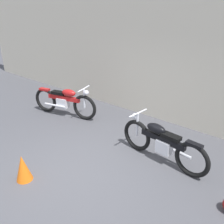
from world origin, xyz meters
The scene contains 5 objects.
ground_plane centered at (0.00, 0.00, 0.00)m, with size 40.00×40.00×0.00m, color #47474C.
building_wall centered at (0.00, 3.49, 1.68)m, with size 18.00×0.30×3.37m, color beige.
traffic_cone centered at (-0.64, -0.80, 0.28)m, with size 0.32×0.32×0.55m, color orange.
motorcycle_black centered at (1.13, 1.47, 0.47)m, with size 2.16×0.60×0.97m.
motorcycle_red centered at (-2.35, 1.73, 0.48)m, with size 2.17×0.81×0.99m.
Camera 1 is at (3.18, -2.72, 3.22)m, focal length 39.23 mm.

